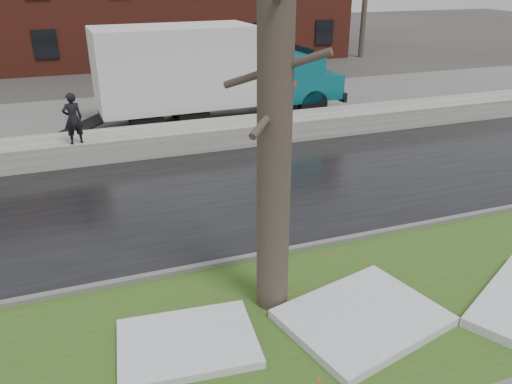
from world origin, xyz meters
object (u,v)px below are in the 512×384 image
object	(u,v)px
fire_hydrant	(272,282)
box_truck	(206,72)
worker	(73,118)
tree	(275,113)

from	to	relation	value
fire_hydrant	box_truck	bearing A→B (deg)	95.60
worker	tree	bearing A→B (deg)	96.36
box_truck	fire_hydrant	bearing A→B (deg)	-101.76
tree	box_truck	xyz separation A→B (m)	(1.97, 12.04, -1.59)
fire_hydrant	worker	distance (m)	9.19
tree	worker	xyz separation A→B (m)	(-3.07, 8.62, -2.05)
fire_hydrant	tree	xyz separation A→B (m)	(-0.00, -0.03, 3.14)
fire_hydrant	worker	bearing A→B (deg)	124.63
tree	box_truck	size ratio (longest dim) A/B	0.62
box_truck	worker	distance (m)	6.11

